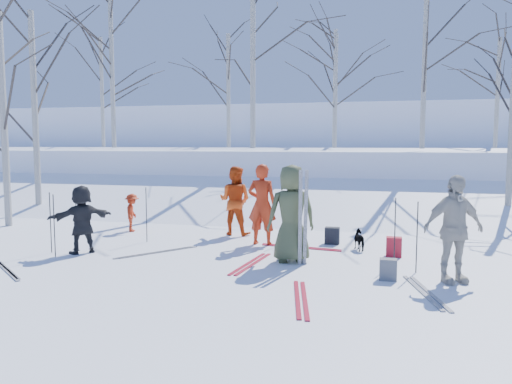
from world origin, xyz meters
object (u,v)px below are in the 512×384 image
(backpack_dark, at_px, (332,236))
(backpack_grey, at_px, (388,270))
(skier_red_north, at_px, (262,204))
(skier_grey_west, at_px, (82,219))
(skier_olive_center, at_px, (291,213))
(skier_redor_behind, at_px, (235,201))
(skier_red_seated, at_px, (132,213))
(backpack_red, at_px, (394,247))
(dog, at_px, (361,240))
(skier_cream_east, at_px, (454,229))

(backpack_dark, bearing_deg, backpack_grey, -66.66)
(skier_red_north, bearing_deg, skier_grey_west, 31.81)
(skier_olive_center, xyz_separation_m, skier_redor_behind, (-1.98, 2.61, -0.09))
(skier_red_seated, relative_size, backpack_red, 2.47)
(skier_grey_west, relative_size, dog, 2.71)
(skier_red_north, distance_m, skier_redor_behind, 1.46)
(skier_red_seated, bearing_deg, backpack_red, -119.71)
(backpack_grey, bearing_deg, backpack_dark, 113.34)
(backpack_dark, bearing_deg, skier_grey_west, -155.87)
(skier_red_north, xyz_separation_m, skier_red_seated, (-3.85, 0.83, -0.44))
(skier_red_north, bearing_deg, dog, -177.16)
(skier_cream_east, bearing_deg, backpack_dark, 104.89)
(backpack_red, xyz_separation_m, backpack_dark, (-1.41, 1.03, -0.01))
(skier_redor_behind, relative_size, skier_cream_east, 0.96)
(dog, bearing_deg, backpack_red, 119.45)
(backpack_red, bearing_deg, skier_red_seated, 168.61)
(dog, bearing_deg, skier_cream_east, 99.82)
(backpack_red, distance_m, backpack_dark, 1.74)
(skier_olive_center, xyz_separation_m, backpack_red, (2.04, 0.99, -0.78))
(backpack_grey, bearing_deg, skier_olive_center, 154.04)
(skier_olive_center, xyz_separation_m, dog, (1.33, 1.48, -0.76))
(skier_redor_behind, relative_size, dog, 3.25)
(skier_red_north, height_order, backpack_dark, skier_red_north)
(skier_red_north, distance_m, backpack_grey, 3.88)
(skier_grey_west, relative_size, backpack_dark, 3.76)
(skier_grey_west, bearing_deg, dog, 147.44)
(skier_olive_center, distance_m, dog, 2.13)
(dog, xyz_separation_m, backpack_dark, (-0.70, 0.54, -0.03))
(skier_red_north, distance_m, dog, 2.43)
(skier_red_north, xyz_separation_m, backpack_red, (3.03, -0.55, -0.75))
(skier_olive_center, distance_m, skier_red_north, 1.83)
(skier_red_north, relative_size, dog, 3.47)
(skier_grey_west, distance_m, backpack_dark, 5.76)
(skier_cream_east, relative_size, backpack_dark, 4.70)
(skier_red_north, bearing_deg, backpack_dark, -159.29)
(skier_redor_behind, bearing_deg, skier_red_north, 139.00)
(skier_red_seated, height_order, backpack_dark, skier_red_seated)
(backpack_grey, bearing_deg, dog, 103.41)
(skier_grey_west, relative_size, backpack_red, 3.58)
(skier_red_seated, xyz_separation_m, backpack_grey, (6.74, -3.30, -0.33))
(skier_grey_west, height_order, backpack_dark, skier_grey_west)
(skier_cream_east, relative_size, backpack_grey, 4.94)
(skier_cream_east, height_order, dog, skier_cream_east)
(skier_grey_west, xyz_separation_m, dog, (5.93, 1.81, -0.52))
(skier_red_north, relative_size, backpack_red, 4.59)
(backpack_dark, bearing_deg, skier_red_seated, 176.23)
(skier_cream_east, bearing_deg, dog, 100.99)
(backpack_red, bearing_deg, skier_cream_east, -62.36)
(dog, height_order, backpack_red, dog)
(skier_grey_west, bearing_deg, skier_red_north, 157.87)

